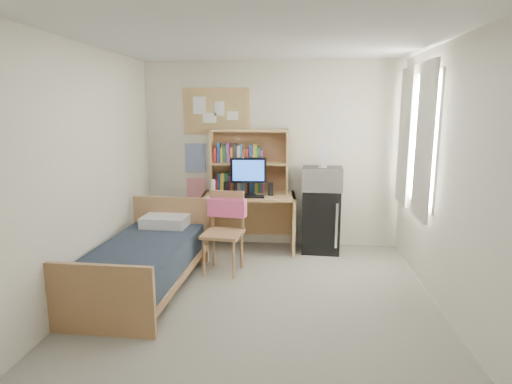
# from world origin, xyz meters

# --- Properties ---
(floor) EXTENTS (3.60, 4.20, 0.02)m
(floor) POSITION_xyz_m (0.00, 0.00, -0.01)
(floor) COLOR gray
(floor) RESTS_ON ground
(ceiling) EXTENTS (3.60, 4.20, 0.02)m
(ceiling) POSITION_xyz_m (0.00, 0.00, 2.60)
(ceiling) COLOR silver
(ceiling) RESTS_ON wall_back
(wall_back) EXTENTS (3.60, 0.04, 2.60)m
(wall_back) POSITION_xyz_m (0.00, 2.10, 1.30)
(wall_back) COLOR silver
(wall_back) RESTS_ON floor
(wall_front) EXTENTS (3.60, 0.04, 2.60)m
(wall_front) POSITION_xyz_m (0.00, -2.10, 1.30)
(wall_front) COLOR silver
(wall_front) RESTS_ON floor
(wall_left) EXTENTS (0.04, 4.20, 2.60)m
(wall_left) POSITION_xyz_m (-1.80, 0.00, 1.30)
(wall_left) COLOR silver
(wall_left) RESTS_ON floor
(wall_right) EXTENTS (0.04, 4.20, 2.60)m
(wall_right) POSITION_xyz_m (1.80, 0.00, 1.30)
(wall_right) COLOR silver
(wall_right) RESTS_ON floor
(window_unit) EXTENTS (0.10, 1.40, 1.70)m
(window_unit) POSITION_xyz_m (1.75, 1.20, 1.60)
(window_unit) COLOR white
(window_unit) RESTS_ON wall_right
(curtain_left) EXTENTS (0.04, 0.55, 1.70)m
(curtain_left) POSITION_xyz_m (1.72, 0.80, 1.60)
(curtain_left) COLOR silver
(curtain_left) RESTS_ON wall_right
(curtain_right) EXTENTS (0.04, 0.55, 1.70)m
(curtain_right) POSITION_xyz_m (1.72, 1.60, 1.60)
(curtain_right) COLOR silver
(curtain_right) RESTS_ON wall_right
(bulletin_board) EXTENTS (0.94, 0.03, 0.64)m
(bulletin_board) POSITION_xyz_m (-0.78, 2.08, 1.92)
(bulletin_board) COLOR tan
(bulletin_board) RESTS_ON wall_back
(poster_wave) EXTENTS (0.30, 0.01, 0.42)m
(poster_wave) POSITION_xyz_m (-1.10, 2.09, 1.25)
(poster_wave) COLOR #2949A4
(poster_wave) RESTS_ON wall_back
(poster_japan) EXTENTS (0.28, 0.01, 0.36)m
(poster_japan) POSITION_xyz_m (-1.10, 2.09, 0.78)
(poster_japan) COLOR #EC2945
(poster_japan) RESTS_ON wall_back
(desk) EXTENTS (1.30, 0.70, 0.79)m
(desk) POSITION_xyz_m (-0.29, 1.76, 0.40)
(desk) COLOR tan
(desk) RESTS_ON floor
(desk_chair) EXTENTS (0.55, 0.55, 0.98)m
(desk_chair) POSITION_xyz_m (-0.51, 0.89, 0.49)
(desk_chair) COLOR #AB7E51
(desk_chair) RESTS_ON floor
(mini_fridge) EXTENTS (0.53, 0.53, 0.86)m
(mini_fridge) POSITION_xyz_m (0.71, 1.83, 0.43)
(mini_fridge) COLOR black
(mini_fridge) RESTS_ON floor
(bed) EXTENTS (1.00, 1.90, 0.51)m
(bed) POSITION_xyz_m (-1.28, 0.29, 0.26)
(bed) COLOR #1B2330
(bed) RESTS_ON floor
(hutch) EXTENTS (1.09, 0.33, 0.88)m
(hutch) POSITION_xyz_m (-0.29, 1.91, 1.23)
(hutch) COLOR tan
(hutch) RESTS_ON desk
(monitor) EXTENTS (0.49, 0.06, 0.52)m
(monitor) POSITION_xyz_m (-0.28, 1.70, 1.05)
(monitor) COLOR black
(monitor) RESTS_ON desk
(keyboard) EXTENTS (0.44, 0.16, 0.02)m
(keyboard) POSITION_xyz_m (-0.28, 1.56, 0.80)
(keyboard) COLOR black
(keyboard) RESTS_ON desk
(speaker_left) EXTENTS (0.08, 0.08, 0.18)m
(speaker_left) POSITION_xyz_m (-0.58, 1.69, 0.88)
(speaker_left) COLOR black
(speaker_left) RESTS_ON desk
(speaker_right) EXTENTS (0.08, 0.08, 0.17)m
(speaker_right) POSITION_xyz_m (0.02, 1.72, 0.88)
(speaker_right) COLOR black
(speaker_right) RESTS_ON desk
(water_bottle) EXTENTS (0.07, 0.07, 0.22)m
(water_bottle) POSITION_xyz_m (-0.76, 1.64, 0.90)
(water_bottle) COLOR silver
(water_bottle) RESTS_ON desk
(hoodie) EXTENTS (0.48, 0.20, 0.22)m
(hoodie) POSITION_xyz_m (-0.48, 1.09, 0.76)
(hoodie) COLOR #FF6194
(hoodie) RESTS_ON desk_chair
(microwave) EXTENTS (0.56, 0.43, 0.31)m
(microwave) POSITION_xyz_m (0.71, 1.81, 1.02)
(microwave) COLOR silver
(microwave) RESTS_ON mini_fridge
(desk_fan) EXTENTS (0.25, 0.25, 0.29)m
(desk_fan) POSITION_xyz_m (0.71, 1.81, 1.32)
(desk_fan) COLOR silver
(desk_fan) RESTS_ON microwave
(pillow) EXTENTS (0.56, 0.40, 0.13)m
(pillow) POSITION_xyz_m (-1.25, 1.04, 0.58)
(pillow) COLOR silver
(pillow) RESTS_ON bed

